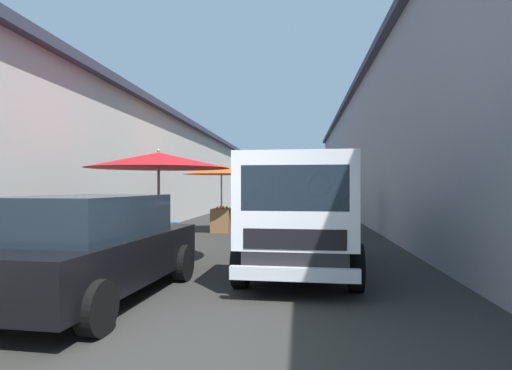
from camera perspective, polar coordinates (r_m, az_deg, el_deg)
ground at (r=17.57m, az=1.62°, el=-5.30°), size 90.00×90.00×0.00m
building_left_whitewash at (r=21.56m, az=-17.96°, el=1.87°), size 49.80×7.50×4.65m
building_right_concrete at (r=20.68m, az=23.13°, el=4.19°), size 49.80×7.50×6.26m
fruit_stall_mid_lane at (r=20.71m, az=6.15°, el=0.38°), size 2.73×2.73×2.27m
fruit_stall_far_left at (r=8.63m, az=-12.86°, el=1.33°), size 2.84×2.84×2.33m
fruit_stall_far_right at (r=14.64m, az=-4.66°, el=0.97°), size 2.65×2.65×2.37m
hatchback_car at (r=6.38m, az=-21.35°, el=-7.74°), size 4.02×2.14×1.45m
delivery_truck at (r=7.23m, az=5.84°, el=-4.44°), size 4.99×2.14×2.08m
vendor_by_crates at (r=13.96m, az=12.65°, el=-2.92°), size 0.58×0.37×1.58m
plastic_stool at (r=13.70m, az=-11.07°, el=-5.39°), size 0.30×0.30×0.43m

